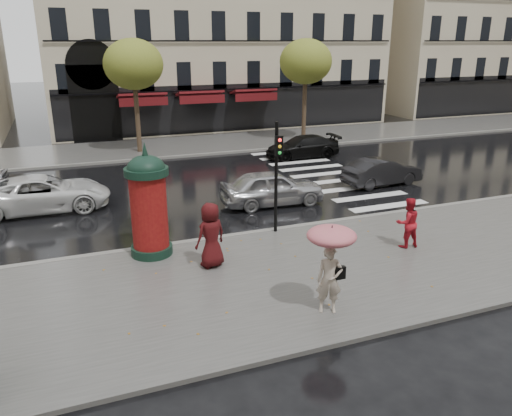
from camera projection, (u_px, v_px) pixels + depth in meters
name	position (u px, v px, depth m)	size (l,w,h in m)	color
ground	(301.00, 268.00, 14.98)	(160.00, 160.00, 0.00)	black
near_sidewalk	(309.00, 273.00, 14.52)	(90.00, 7.00, 0.12)	#474744
far_sidewalk	(169.00, 147.00, 31.74)	(90.00, 6.00, 0.12)	#474744
near_kerb	(264.00, 232.00, 17.60)	(90.00, 0.25, 0.14)	slate
far_kerb	(180.00, 156.00, 29.09)	(90.00, 0.25, 0.14)	slate
zebra_crossing	(324.00, 174.00, 25.52)	(3.60, 11.75, 0.01)	silver
tree_far_left	(133.00, 65.00, 28.55)	(3.40, 3.40, 6.64)	#38281C
tree_far_right	(306.00, 62.00, 32.33)	(3.40, 3.40, 6.64)	#38281C
woman_umbrella	(331.00, 255.00, 11.87)	(1.19, 1.19, 2.29)	#BCAB9A
woman_red	(407.00, 223.00, 15.97)	(0.80, 0.62, 1.65)	#B51623
man_burgundy	(211.00, 235.00, 14.52)	(0.95, 0.62, 1.95)	#410D0F
morris_column	(148.00, 202.00, 15.13)	(1.32, 1.32, 3.56)	black
traffic_light	(277.00, 167.00, 16.73)	(0.25, 0.36, 3.84)	black
car_silver	(272.00, 188.00, 20.53)	(1.72, 4.28, 1.46)	#B8B9BD
car_darkgrey	(382.00, 172.00, 23.40)	(1.35, 3.87, 1.27)	black
car_white	(43.00, 193.00, 19.82)	(2.36, 5.12, 1.42)	silver
car_black	(302.00, 147.00, 28.95)	(1.77, 4.35, 1.26)	black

